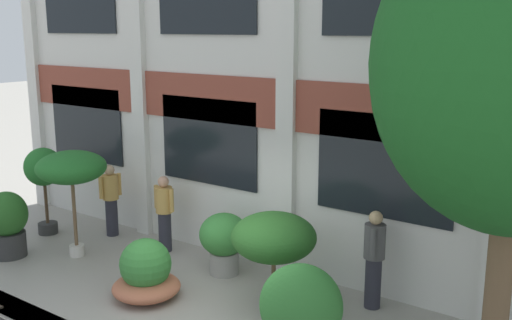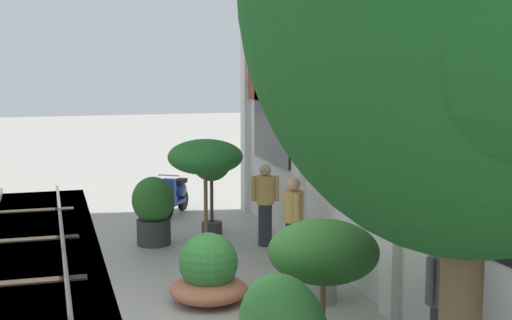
{
  "view_description": "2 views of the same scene",
  "coord_description": "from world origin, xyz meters",
  "px_view_note": "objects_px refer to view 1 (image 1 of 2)",
  "views": [
    {
      "loc": [
        5.67,
        -6.22,
        4.43
      ],
      "look_at": [
        -0.24,
        1.93,
        2.2
      ],
      "focal_mm": 42.0,
      "sensor_mm": 36.0,
      "label": 1
    },
    {
      "loc": [
        8.53,
        -1.93,
        3.45
      ],
      "look_at": [
        -0.49,
        0.72,
        2.18
      ],
      "focal_mm": 50.0,
      "sensor_mm": 36.0,
      "label": 2
    }
  ],
  "objects_px": {
    "potted_plant_tall_urn": "(44,171)",
    "potted_plant_glazed_jar": "(224,239)",
    "potted_plant_ribbed_drum": "(7,222)",
    "potted_plant_low_pan": "(274,238)",
    "potted_plant_terracotta_small": "(71,169)",
    "resident_near_plants": "(111,198)",
    "resident_by_doorway": "(164,211)",
    "resident_watching_tracks": "(374,256)",
    "potted_plant_wide_bowl": "(146,274)",
    "topiary_hedge": "(301,306)"
  },
  "relations": [
    {
      "from": "potted_plant_wide_bowl",
      "to": "resident_near_plants",
      "type": "distance_m",
      "value": 3.38
    },
    {
      "from": "potted_plant_terracotta_small",
      "to": "potted_plant_low_pan",
      "type": "bearing_deg",
      "value": 6.84
    },
    {
      "from": "potted_plant_tall_urn",
      "to": "potted_plant_glazed_jar",
      "type": "bearing_deg",
      "value": 7.06
    },
    {
      "from": "resident_watching_tracks",
      "to": "potted_plant_terracotta_small",
      "type": "bearing_deg",
      "value": -4.52
    },
    {
      "from": "potted_plant_tall_urn",
      "to": "resident_near_plants",
      "type": "bearing_deg",
      "value": 31.5
    },
    {
      "from": "potted_plant_wide_bowl",
      "to": "topiary_hedge",
      "type": "relative_size",
      "value": 0.91
    },
    {
      "from": "potted_plant_low_pan",
      "to": "potted_plant_tall_urn",
      "type": "bearing_deg",
      "value": -179.54
    },
    {
      "from": "potted_plant_glazed_jar",
      "to": "resident_near_plants",
      "type": "height_order",
      "value": "resident_near_plants"
    },
    {
      "from": "potted_plant_terracotta_small",
      "to": "potted_plant_ribbed_drum",
      "type": "bearing_deg",
      "value": -143.17
    },
    {
      "from": "potted_plant_tall_urn",
      "to": "potted_plant_glazed_jar",
      "type": "height_order",
      "value": "potted_plant_tall_urn"
    },
    {
      "from": "potted_plant_ribbed_drum",
      "to": "resident_by_doorway",
      "type": "relative_size",
      "value": 0.85
    },
    {
      "from": "potted_plant_ribbed_drum",
      "to": "topiary_hedge",
      "type": "bearing_deg",
      "value": 3.78
    },
    {
      "from": "potted_plant_ribbed_drum",
      "to": "potted_plant_tall_urn",
      "type": "bearing_deg",
      "value": 113.36
    },
    {
      "from": "potted_plant_glazed_jar",
      "to": "potted_plant_tall_urn",
      "type": "bearing_deg",
      "value": -172.94
    },
    {
      "from": "potted_plant_tall_urn",
      "to": "resident_near_plants",
      "type": "xyz_separation_m",
      "value": [
        1.24,
        0.76,
        -0.56
      ]
    },
    {
      "from": "resident_watching_tracks",
      "to": "potted_plant_wide_bowl",
      "type": "bearing_deg",
      "value": 12.35
    },
    {
      "from": "resident_by_doorway",
      "to": "resident_near_plants",
      "type": "height_order",
      "value": "resident_near_plants"
    },
    {
      "from": "potted_plant_low_pan",
      "to": "potted_plant_terracotta_small",
      "type": "relative_size",
      "value": 0.73
    },
    {
      "from": "resident_watching_tracks",
      "to": "potted_plant_tall_urn",
      "type": "bearing_deg",
      "value": -11.06
    },
    {
      "from": "potted_plant_glazed_jar",
      "to": "resident_by_doorway",
      "type": "xyz_separation_m",
      "value": [
        -1.69,
        0.2,
        0.16
      ]
    },
    {
      "from": "potted_plant_glazed_jar",
      "to": "resident_watching_tracks",
      "type": "relative_size",
      "value": 0.7
    },
    {
      "from": "resident_watching_tracks",
      "to": "topiary_hedge",
      "type": "xyz_separation_m",
      "value": [
        -0.28,
        -1.75,
        -0.24
      ]
    },
    {
      "from": "potted_plant_terracotta_small",
      "to": "potted_plant_wide_bowl",
      "type": "bearing_deg",
      "value": -11.62
    },
    {
      "from": "resident_by_doorway",
      "to": "potted_plant_terracotta_small",
      "type": "bearing_deg",
      "value": -42.27
    },
    {
      "from": "potted_plant_glazed_jar",
      "to": "resident_watching_tracks",
      "type": "height_order",
      "value": "resident_watching_tracks"
    },
    {
      "from": "potted_plant_wide_bowl",
      "to": "potted_plant_glazed_jar",
      "type": "xyz_separation_m",
      "value": [
        0.42,
        1.55,
        0.25
      ]
    },
    {
      "from": "potted_plant_wide_bowl",
      "to": "potted_plant_low_pan",
      "type": "bearing_deg",
      "value": 29.0
    },
    {
      "from": "potted_plant_tall_urn",
      "to": "topiary_hedge",
      "type": "distance_m",
      "value": 7.13
    },
    {
      "from": "potted_plant_wide_bowl",
      "to": "resident_near_plants",
      "type": "bearing_deg",
      "value": 148.67
    },
    {
      "from": "potted_plant_tall_urn",
      "to": "potted_plant_ribbed_drum",
      "type": "distance_m",
      "value": 1.55
    },
    {
      "from": "potted_plant_tall_urn",
      "to": "resident_by_doorway",
      "type": "bearing_deg",
      "value": 14.98
    },
    {
      "from": "potted_plant_ribbed_drum",
      "to": "resident_near_plants",
      "type": "bearing_deg",
      "value": 71.26
    },
    {
      "from": "resident_by_doorway",
      "to": "topiary_hedge",
      "type": "height_order",
      "value": "resident_by_doorway"
    },
    {
      "from": "resident_near_plants",
      "to": "potted_plant_low_pan",
      "type": "bearing_deg",
      "value": 2.33
    },
    {
      "from": "potted_plant_wide_bowl",
      "to": "resident_watching_tracks",
      "type": "xyz_separation_m",
      "value": [
        3.22,
        1.89,
        0.45
      ]
    },
    {
      "from": "topiary_hedge",
      "to": "potted_plant_tall_urn",
      "type": "bearing_deg",
      "value": 173.19
    },
    {
      "from": "resident_by_doorway",
      "to": "potted_plant_ribbed_drum",
      "type": "bearing_deg",
      "value": -45.89
    },
    {
      "from": "potted_plant_low_pan",
      "to": "resident_watching_tracks",
      "type": "bearing_deg",
      "value": 32.4
    },
    {
      "from": "potted_plant_glazed_jar",
      "to": "potted_plant_ribbed_drum",
      "type": "bearing_deg",
      "value": -155.3
    },
    {
      "from": "potted_plant_ribbed_drum",
      "to": "resident_watching_tracks",
      "type": "bearing_deg",
      "value": 17.8
    },
    {
      "from": "potted_plant_wide_bowl",
      "to": "resident_by_doorway",
      "type": "relative_size",
      "value": 0.74
    },
    {
      "from": "potted_plant_wide_bowl",
      "to": "resident_watching_tracks",
      "type": "distance_m",
      "value": 3.76
    },
    {
      "from": "potted_plant_ribbed_drum",
      "to": "potted_plant_wide_bowl",
      "type": "bearing_deg",
      "value": 4.52
    },
    {
      "from": "resident_by_doorway",
      "to": "topiary_hedge",
      "type": "relative_size",
      "value": 1.24
    },
    {
      "from": "potted_plant_wide_bowl",
      "to": "resident_watching_tracks",
      "type": "bearing_deg",
      "value": 30.46
    },
    {
      "from": "potted_plant_wide_bowl",
      "to": "potted_plant_tall_urn",
      "type": "bearing_deg",
      "value": 166.46
    },
    {
      "from": "potted_plant_low_pan",
      "to": "resident_by_doorway",
      "type": "relative_size",
      "value": 0.99
    },
    {
      "from": "potted_plant_glazed_jar",
      "to": "resident_by_doorway",
      "type": "bearing_deg",
      "value": 173.32
    },
    {
      "from": "potted_plant_tall_urn",
      "to": "potted_plant_terracotta_small",
      "type": "distance_m",
      "value": 1.72
    },
    {
      "from": "potted_plant_tall_urn",
      "to": "resident_watching_tracks",
      "type": "relative_size",
      "value": 1.18
    }
  ]
}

